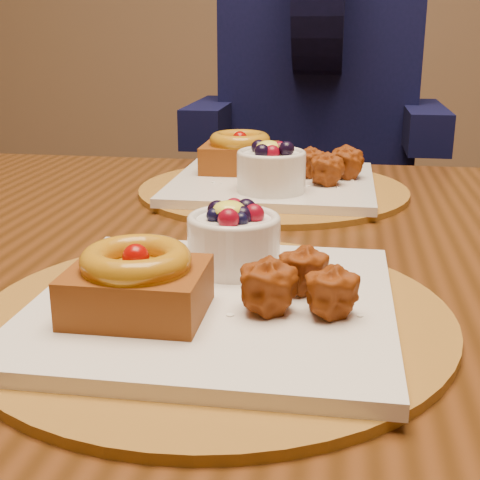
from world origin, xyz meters
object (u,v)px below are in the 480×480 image
dining_table (252,302)px  place_setting_near (213,293)px  place_setting_far (271,176)px  chair_far (282,242)px  diner (320,59)px

dining_table → place_setting_near: 0.24m
place_setting_far → chair_far: bearing=93.5°
diner → place_setting_far: bearing=-98.5°
dining_table → place_setting_far: bearing=90.7°
place_setting_near → dining_table: bearing=89.4°
place_setting_near → chair_far: 1.16m
place_setting_far → chair_far: (-0.04, 0.68, -0.32)m
place_setting_near → place_setting_far: (-0.00, 0.43, 0.00)m
place_setting_far → diner: diner is taller
place_setting_near → diner: size_ratio=0.44×
dining_table → place_setting_near: bearing=-90.6°
dining_table → diner: diner is taller
chair_far → diner: diner is taller
dining_table → place_setting_near: size_ratio=4.21×
place_setting_near → place_setting_far: 0.43m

